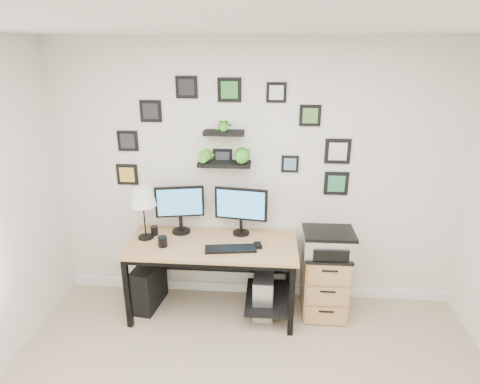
# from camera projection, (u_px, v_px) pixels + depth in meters

# --- Properties ---
(room) EXTENTS (4.00, 4.00, 4.00)m
(room) POSITION_uv_depth(u_px,v_px,m) (255.00, 288.00, 4.32)
(room) COLOR tan
(room) RESTS_ON ground
(desk) EXTENTS (1.60, 0.70, 0.75)m
(desk) POSITION_uv_depth(u_px,v_px,m) (216.00, 253.00, 3.85)
(desk) COLOR tan
(desk) RESTS_ON ground
(monitor_left) EXTENTS (0.47, 0.22, 0.48)m
(monitor_left) POSITION_uv_depth(u_px,v_px,m) (180.00, 206.00, 3.90)
(monitor_left) COLOR black
(monitor_left) RESTS_ON desk
(monitor_right) EXTENTS (0.52, 0.19, 0.48)m
(monitor_right) POSITION_uv_depth(u_px,v_px,m) (241.00, 207.00, 3.87)
(monitor_right) COLOR black
(monitor_right) RESTS_ON desk
(keyboard) EXTENTS (0.48, 0.21, 0.02)m
(keyboard) POSITION_uv_depth(u_px,v_px,m) (231.00, 249.00, 3.65)
(keyboard) COLOR black
(keyboard) RESTS_ON desk
(mouse) EXTENTS (0.09, 0.11, 0.03)m
(mouse) POSITION_uv_depth(u_px,v_px,m) (258.00, 245.00, 3.70)
(mouse) COLOR black
(mouse) RESTS_ON desk
(table_lamp) EXTENTS (0.25, 0.25, 0.51)m
(table_lamp) POSITION_uv_depth(u_px,v_px,m) (143.00, 199.00, 3.75)
(table_lamp) COLOR black
(table_lamp) RESTS_ON desk
(mug) EXTENTS (0.09, 0.09, 0.10)m
(mug) POSITION_uv_depth(u_px,v_px,m) (163.00, 242.00, 3.70)
(mug) COLOR black
(mug) RESTS_ON desk
(pen_cup) EXTENTS (0.07, 0.07, 0.09)m
(pen_cup) POSITION_uv_depth(u_px,v_px,m) (154.00, 231.00, 3.93)
(pen_cup) COLOR black
(pen_cup) RESTS_ON desk
(pc_tower_black) EXTENTS (0.27, 0.48, 0.46)m
(pc_tower_black) POSITION_uv_depth(u_px,v_px,m) (149.00, 285.00, 4.05)
(pc_tower_black) COLOR black
(pc_tower_black) RESTS_ON ground
(pc_tower_grey) EXTENTS (0.20, 0.44, 0.43)m
(pc_tower_grey) POSITION_uv_depth(u_px,v_px,m) (263.00, 292.00, 3.95)
(pc_tower_grey) COLOR gray
(pc_tower_grey) RESTS_ON ground
(file_cabinet) EXTENTS (0.43, 0.53, 0.67)m
(file_cabinet) POSITION_uv_depth(u_px,v_px,m) (324.00, 281.00, 3.92)
(file_cabinet) COLOR tan
(file_cabinet) RESTS_ON ground
(printer) EXTENTS (0.47, 0.39, 0.21)m
(printer) POSITION_uv_depth(u_px,v_px,m) (329.00, 242.00, 3.74)
(printer) COLOR silver
(printer) RESTS_ON file_cabinet
(wall_decor) EXTENTS (2.28, 0.18, 1.11)m
(wall_decor) POSITION_uv_depth(u_px,v_px,m) (229.00, 142.00, 3.74)
(wall_decor) COLOR black
(wall_decor) RESTS_ON ground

